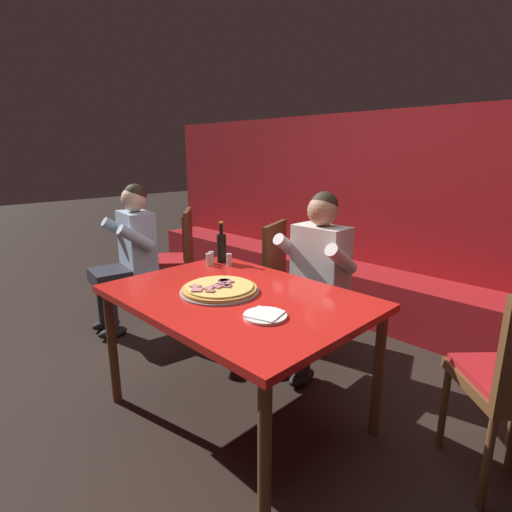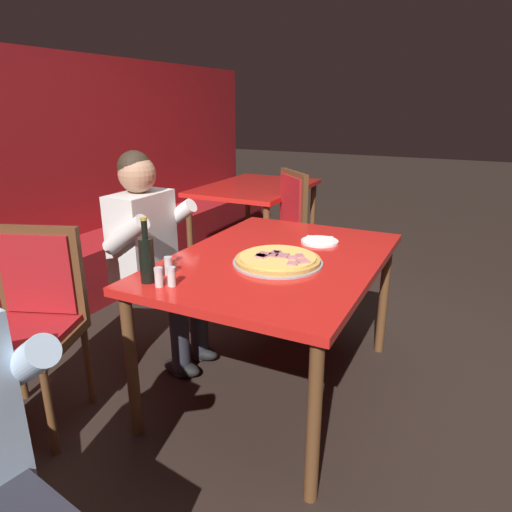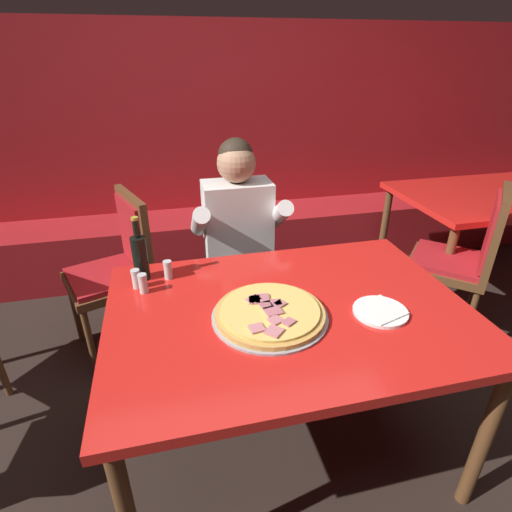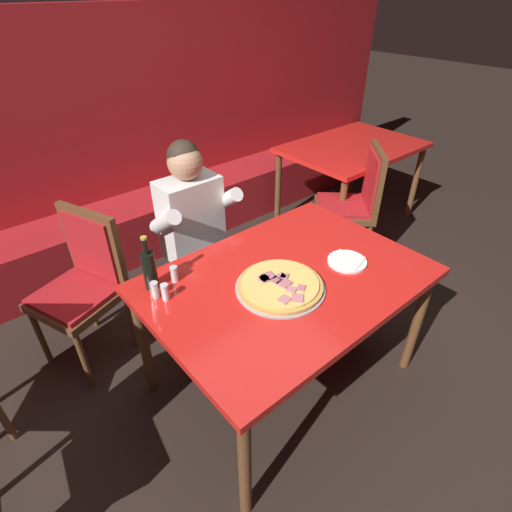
{
  "view_description": "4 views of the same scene",
  "coord_description": "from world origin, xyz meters",
  "px_view_note": "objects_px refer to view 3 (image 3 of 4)",
  "views": [
    {
      "loc": [
        1.55,
        -1.39,
        1.53
      ],
      "look_at": [
        0.13,
        0.03,
        1.01
      ],
      "focal_mm": 28.0,
      "sensor_mm": 36.0,
      "label": 1
    },
    {
      "loc": [
        -2.04,
        -0.88,
        1.52
      ],
      "look_at": [
        -0.03,
        0.11,
        0.77
      ],
      "focal_mm": 32.0,
      "sensor_mm": 36.0,
      "label": 2
    },
    {
      "loc": [
        -0.43,
        -1.24,
        1.67
      ],
      "look_at": [
        -0.07,
        0.29,
        0.86
      ],
      "focal_mm": 28.0,
      "sensor_mm": 36.0,
      "label": 3
    },
    {
      "loc": [
        -1.17,
        -1.13,
        2.02
      ],
      "look_at": [
        -0.2,
        0.02,
        0.98
      ],
      "focal_mm": 28.0,
      "sensor_mm": 36.0,
      "label": 4
    }
  ],
  "objects_px": {
    "pizza": "(270,313)",
    "shaker_red_pepper_flakes": "(136,280)",
    "main_dining_table": "(289,323)",
    "dining_chair_far_left": "(465,254)",
    "plate_white_paper": "(380,311)",
    "shaker_oregano": "(168,271)",
    "beer_bottle": "(140,256)",
    "diner_seated_blue_shirt": "(241,244)",
    "dining_chair_by_booth": "(119,263)",
    "shaker_black_pepper": "(143,284)",
    "background_dining_table": "(489,205)"
  },
  "relations": [
    {
      "from": "shaker_red_pepper_flakes",
      "to": "diner_seated_blue_shirt",
      "type": "relative_size",
      "value": 0.07
    },
    {
      "from": "shaker_oregano",
      "to": "background_dining_table",
      "type": "bearing_deg",
      "value": 16.71
    },
    {
      "from": "main_dining_table",
      "to": "dining_chair_by_booth",
      "type": "xyz_separation_m",
      "value": [
        -0.74,
        0.96,
        -0.13
      ]
    },
    {
      "from": "beer_bottle",
      "to": "dining_chair_by_booth",
      "type": "xyz_separation_m",
      "value": [
        -0.17,
        0.58,
        -0.32
      ]
    },
    {
      "from": "main_dining_table",
      "to": "diner_seated_blue_shirt",
      "type": "bearing_deg",
      "value": 93.4
    },
    {
      "from": "pizza",
      "to": "dining_chair_by_booth",
      "type": "bearing_deg",
      "value": 122.97
    },
    {
      "from": "diner_seated_blue_shirt",
      "to": "pizza",
      "type": "bearing_deg",
      "value": -93.41
    },
    {
      "from": "plate_white_paper",
      "to": "dining_chair_by_booth",
      "type": "distance_m",
      "value": 1.53
    },
    {
      "from": "shaker_black_pepper",
      "to": "dining_chair_by_booth",
      "type": "bearing_deg",
      "value": 104.36
    },
    {
      "from": "beer_bottle",
      "to": "background_dining_table",
      "type": "distance_m",
      "value": 2.51
    },
    {
      "from": "plate_white_paper",
      "to": "dining_chair_far_left",
      "type": "relative_size",
      "value": 0.21
    },
    {
      "from": "pizza",
      "to": "shaker_red_pepper_flakes",
      "type": "xyz_separation_m",
      "value": [
        -0.5,
        0.34,
        0.02
      ]
    },
    {
      "from": "dining_chair_far_left",
      "to": "plate_white_paper",
      "type": "bearing_deg",
      "value": -145.33
    },
    {
      "from": "pizza",
      "to": "shaker_red_pepper_flakes",
      "type": "relative_size",
      "value": 5.16
    },
    {
      "from": "plate_white_paper",
      "to": "background_dining_table",
      "type": "xyz_separation_m",
      "value": [
        1.52,
        1.15,
        -0.09
      ]
    },
    {
      "from": "diner_seated_blue_shirt",
      "to": "shaker_red_pepper_flakes",
      "type": "bearing_deg",
      "value": -139.95
    },
    {
      "from": "shaker_red_pepper_flakes",
      "to": "background_dining_table",
      "type": "relative_size",
      "value": 0.07
    },
    {
      "from": "beer_bottle",
      "to": "diner_seated_blue_shirt",
      "type": "distance_m",
      "value": 0.67
    },
    {
      "from": "beer_bottle",
      "to": "diner_seated_blue_shirt",
      "type": "height_order",
      "value": "diner_seated_blue_shirt"
    },
    {
      "from": "plate_white_paper",
      "to": "dining_chair_by_booth",
      "type": "height_order",
      "value": "dining_chair_by_booth"
    },
    {
      "from": "main_dining_table",
      "to": "plate_white_paper",
      "type": "distance_m",
      "value": 0.36
    },
    {
      "from": "shaker_red_pepper_flakes",
      "to": "shaker_black_pepper",
      "type": "xyz_separation_m",
      "value": [
        0.03,
        -0.05,
        0.0
      ]
    },
    {
      "from": "shaker_oregano",
      "to": "dining_chair_far_left",
      "type": "distance_m",
      "value": 1.76
    },
    {
      "from": "beer_bottle",
      "to": "background_dining_table",
      "type": "relative_size",
      "value": 0.23
    },
    {
      "from": "diner_seated_blue_shirt",
      "to": "dining_chair_by_booth",
      "type": "relative_size",
      "value": 1.32
    },
    {
      "from": "dining_chair_far_left",
      "to": "shaker_black_pepper",
      "type": "bearing_deg",
      "value": -171.01
    },
    {
      "from": "main_dining_table",
      "to": "beer_bottle",
      "type": "relative_size",
      "value": 4.85
    },
    {
      "from": "shaker_red_pepper_flakes",
      "to": "pizza",
      "type": "bearing_deg",
      "value": -34.34
    },
    {
      "from": "shaker_black_pepper",
      "to": "diner_seated_blue_shirt",
      "type": "relative_size",
      "value": 0.07
    },
    {
      "from": "shaker_black_pepper",
      "to": "diner_seated_blue_shirt",
      "type": "height_order",
      "value": "diner_seated_blue_shirt"
    },
    {
      "from": "background_dining_table",
      "to": "shaker_black_pepper",
      "type": "bearing_deg",
      "value": -161.92
    },
    {
      "from": "main_dining_table",
      "to": "dining_chair_by_booth",
      "type": "distance_m",
      "value": 1.22
    },
    {
      "from": "pizza",
      "to": "dining_chair_far_left",
      "type": "relative_size",
      "value": 0.44
    },
    {
      "from": "beer_bottle",
      "to": "dining_chair_far_left",
      "type": "bearing_deg",
      "value": 5.24
    },
    {
      "from": "pizza",
      "to": "shaker_red_pepper_flakes",
      "type": "distance_m",
      "value": 0.6
    },
    {
      "from": "shaker_black_pepper",
      "to": "dining_chair_far_left",
      "type": "bearing_deg",
      "value": 8.99
    },
    {
      "from": "shaker_red_pepper_flakes",
      "to": "background_dining_table",
      "type": "xyz_separation_m",
      "value": [
        2.44,
        0.74,
        -0.12
      ]
    },
    {
      "from": "main_dining_table",
      "to": "shaker_red_pepper_flakes",
      "type": "height_order",
      "value": "shaker_red_pepper_flakes"
    },
    {
      "from": "shaker_red_pepper_flakes",
      "to": "dining_chair_far_left",
      "type": "relative_size",
      "value": 0.09
    },
    {
      "from": "shaker_oregano",
      "to": "background_dining_table",
      "type": "distance_m",
      "value": 2.41
    },
    {
      "from": "shaker_oregano",
      "to": "dining_chair_far_left",
      "type": "height_order",
      "value": "dining_chair_far_left"
    },
    {
      "from": "shaker_black_pepper",
      "to": "diner_seated_blue_shirt",
      "type": "xyz_separation_m",
      "value": [
        0.52,
        0.5,
        -0.1
      ]
    },
    {
      "from": "pizza",
      "to": "diner_seated_blue_shirt",
      "type": "xyz_separation_m",
      "value": [
        0.05,
        0.8,
        -0.08
      ]
    },
    {
      "from": "background_dining_table",
      "to": "diner_seated_blue_shirt",
      "type": "bearing_deg",
      "value": -171.5
    },
    {
      "from": "dining_chair_by_booth",
      "to": "shaker_oregano",
      "type": "bearing_deg",
      "value": -64.9
    },
    {
      "from": "plate_white_paper",
      "to": "dining_chair_by_booth",
      "type": "relative_size",
      "value": 0.22
    },
    {
      "from": "shaker_black_pepper",
      "to": "dining_chair_by_booth",
      "type": "relative_size",
      "value": 0.09
    },
    {
      "from": "beer_bottle",
      "to": "dining_chair_by_booth",
      "type": "distance_m",
      "value": 0.69
    },
    {
      "from": "dining_chair_by_booth",
      "to": "shaker_red_pepper_flakes",
      "type": "bearing_deg",
      "value": -77.08
    },
    {
      "from": "plate_white_paper",
      "to": "shaker_oregano",
      "type": "height_order",
      "value": "shaker_oregano"
    }
  ]
}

